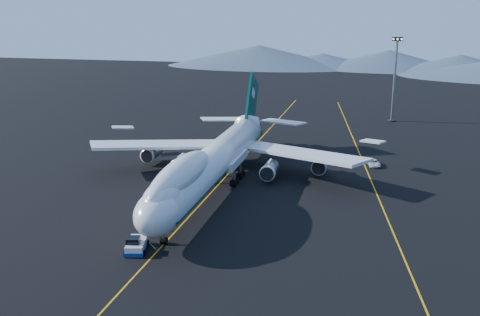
% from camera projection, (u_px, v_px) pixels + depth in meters
% --- Properties ---
extents(ground, '(500.00, 500.00, 0.00)m').
position_uv_depth(ground, '(215.00, 189.00, 104.52)').
color(ground, black).
rests_on(ground, ground).
extents(taxiway_line_main, '(0.25, 220.00, 0.01)m').
position_uv_depth(taxiway_line_main, '(215.00, 188.00, 104.52)').
color(taxiway_line_main, orange).
rests_on(taxiway_line_main, ground).
extents(taxiway_line_side, '(28.08, 198.09, 0.01)m').
position_uv_depth(taxiway_line_side, '(373.00, 185.00, 106.85)').
color(taxiway_line_side, orange).
rests_on(taxiway_line_side, ground).
extents(boeing_747, '(59.62, 72.43, 19.37)m').
position_uv_depth(boeing_747, '(215.00, 160.00, 103.00)').
color(boeing_747, silver).
rests_on(boeing_747, ground).
extents(pushback_tug, '(3.96, 5.72, 2.28)m').
position_uv_depth(pushback_tug, '(137.00, 246.00, 77.46)').
color(pushback_tug, silver).
rests_on(pushback_tug, ground).
extents(service_van, '(3.50, 5.50, 1.41)m').
position_uv_depth(service_van, '(374.00, 163.00, 119.47)').
color(service_van, silver).
rests_on(service_van, ground).
extents(floodlight_mast, '(3.20, 2.40, 25.90)m').
position_uv_depth(floodlight_mast, '(394.00, 79.00, 164.49)').
color(floodlight_mast, black).
rests_on(floodlight_mast, ground).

